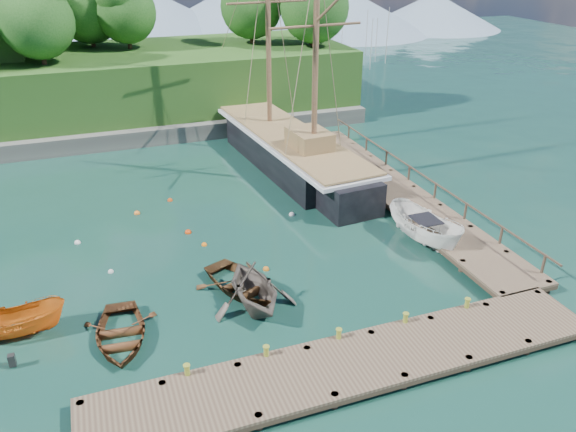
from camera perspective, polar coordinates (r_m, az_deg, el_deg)
name	(u,v)px	position (r m, az deg, el deg)	size (l,w,h in m)	color
ground	(253,292)	(26.35, -3.58, -7.69)	(160.00, 160.00, 0.00)	#1A3D34
dock_near	(354,364)	(21.88, 6.73, -14.71)	(20.00, 3.20, 1.10)	brown
dock_east	(396,191)	(35.96, 10.87, 2.47)	(3.20, 24.00, 1.10)	brown
bollard_0	(189,387)	(21.79, -10.04, -16.74)	(0.26, 0.26, 0.45)	olive
bollard_1	(267,368)	(22.25, -2.19, -15.15)	(0.26, 0.26, 0.45)	olive
bollard_2	(338,350)	(23.10, 5.10, -13.41)	(0.26, 0.26, 0.45)	olive
bollard_3	(404,334)	(24.29, 11.68, -11.63)	(0.26, 0.26, 0.45)	olive
bollard_4	(465,319)	(25.78, 17.49, -9.92)	(0.26, 0.26, 0.45)	olive
rowboat_0	(121,340)	(24.45, -16.60, -12.02)	(3.05, 4.27, 0.89)	#59331A
rowboat_1	(254,306)	(25.40, -3.45, -9.15)	(3.75, 4.34, 2.29)	#5F554D
rowboat_2	(242,290)	(26.51, -4.65, -7.49)	(3.21, 4.49, 0.93)	#51331A
motorboat_orange	(20,336)	(26.19, -25.58, -10.90)	(1.48, 3.93, 1.52)	orange
cabin_boat_white	(423,243)	(31.12, 13.56, -2.68)	(1.97, 5.24, 2.03)	white
schooner	(290,153)	(40.07, 0.23, 6.41)	(6.18, 25.65, 18.46)	black
mooring_buoy_0	(111,272)	(29.05, -17.55, -5.47)	(0.28, 0.28, 0.28)	silver
mooring_buoy_1	(188,233)	(31.76, -10.11, -1.70)	(0.37, 0.37, 0.37)	#D83D0B
mooring_buoy_2	(204,245)	(30.36, -8.50, -2.96)	(0.30, 0.30, 0.30)	orange
mooring_buoy_3	(292,215)	(33.25, 0.38, 0.09)	(0.35, 0.35, 0.35)	silver
mooring_buoy_4	(137,214)	(34.59, -15.08, 0.22)	(0.36, 0.36, 0.36)	orange
mooring_buoy_5	(170,201)	(35.83, -11.89, 1.53)	(0.32, 0.32, 0.32)	#D04811
mooring_buoy_6	(78,243)	(32.28, -20.59, -2.61)	(0.34, 0.34, 0.34)	silver
mooring_buoy_7	(266,270)	(27.94, -2.25, -5.47)	(0.32, 0.32, 0.32)	orange
distant_ridge	(145,14)	(92.16, -14.35, 19.22)	(117.00, 40.00, 10.00)	#728CA5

